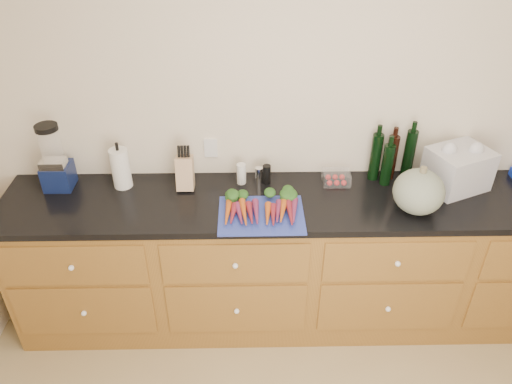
{
  "coord_description": "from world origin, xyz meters",
  "views": [
    {
      "loc": [
        -0.37,
        -1.07,
        2.59
      ],
      "look_at": [
        -0.33,
        1.2,
        1.06
      ],
      "focal_mm": 35.0,
      "sensor_mm": 36.0,
      "label": 1
    }
  ],
  "objects_px": {
    "squash": "(419,192)",
    "carrots": "(261,206)",
    "cutting_board": "(261,215)",
    "paper_towel": "(121,168)",
    "knife_block": "(185,173)",
    "tomato_box": "(336,177)",
    "blender_appliance": "(55,161)"
  },
  "relations": [
    {
      "from": "cutting_board",
      "to": "blender_appliance",
      "type": "distance_m",
      "value": 1.25
    },
    {
      "from": "tomato_box",
      "to": "cutting_board",
      "type": "bearing_deg",
      "value": -144.54
    },
    {
      "from": "carrots",
      "to": "squash",
      "type": "height_order",
      "value": "squash"
    },
    {
      "from": "blender_appliance",
      "to": "knife_block",
      "type": "xyz_separation_m",
      "value": [
        0.75,
        -0.02,
        -0.08
      ]
    },
    {
      "from": "carrots",
      "to": "knife_block",
      "type": "height_order",
      "value": "knife_block"
    },
    {
      "from": "cutting_board",
      "to": "carrots",
      "type": "height_order",
      "value": "carrots"
    },
    {
      "from": "paper_towel",
      "to": "tomato_box",
      "type": "bearing_deg",
      "value": 0.45
    },
    {
      "from": "blender_appliance",
      "to": "squash",
      "type": "bearing_deg",
      "value": -7.74
    },
    {
      "from": "paper_towel",
      "to": "tomato_box",
      "type": "distance_m",
      "value": 1.29
    },
    {
      "from": "knife_block",
      "to": "paper_towel",
      "type": "bearing_deg",
      "value": 176.98
    },
    {
      "from": "cutting_board",
      "to": "tomato_box",
      "type": "distance_m",
      "value": 0.57
    },
    {
      "from": "carrots",
      "to": "knife_block",
      "type": "xyz_separation_m",
      "value": [
        -0.44,
        0.26,
        0.06
      ]
    },
    {
      "from": "paper_towel",
      "to": "tomato_box",
      "type": "xyz_separation_m",
      "value": [
        1.29,
        0.01,
        -0.09
      ]
    },
    {
      "from": "squash",
      "to": "tomato_box",
      "type": "height_order",
      "value": "squash"
    },
    {
      "from": "paper_towel",
      "to": "knife_block",
      "type": "height_order",
      "value": "paper_towel"
    },
    {
      "from": "squash",
      "to": "blender_appliance",
      "type": "distance_m",
      "value": 2.08
    },
    {
      "from": "squash",
      "to": "blender_appliance",
      "type": "relative_size",
      "value": 0.69
    },
    {
      "from": "tomato_box",
      "to": "paper_towel",
      "type": "bearing_deg",
      "value": -179.55
    },
    {
      "from": "paper_towel",
      "to": "cutting_board",
      "type": "bearing_deg",
      "value": -21.26
    },
    {
      "from": "paper_towel",
      "to": "knife_block",
      "type": "xyz_separation_m",
      "value": [
        0.38,
        -0.02,
        -0.02
      ]
    },
    {
      "from": "carrots",
      "to": "squash",
      "type": "distance_m",
      "value": 0.87
    },
    {
      "from": "carrots",
      "to": "blender_appliance",
      "type": "relative_size",
      "value": 1.0
    },
    {
      "from": "cutting_board",
      "to": "carrots",
      "type": "bearing_deg",
      "value": 90.0
    },
    {
      "from": "squash",
      "to": "carrots",
      "type": "bearing_deg",
      "value": 179.86
    },
    {
      "from": "tomato_box",
      "to": "squash",
      "type": "bearing_deg",
      "value": -36.08
    },
    {
      "from": "carrots",
      "to": "blender_appliance",
      "type": "distance_m",
      "value": 1.24
    },
    {
      "from": "paper_towel",
      "to": "squash",
      "type": "bearing_deg",
      "value": -9.51
    },
    {
      "from": "squash",
      "to": "tomato_box",
      "type": "xyz_separation_m",
      "value": [
        -0.4,
        0.29,
        -0.09
      ]
    },
    {
      "from": "carrots",
      "to": "paper_towel",
      "type": "distance_m",
      "value": 0.87
    },
    {
      "from": "squash",
      "to": "paper_towel",
      "type": "bearing_deg",
      "value": 170.49
    },
    {
      "from": "cutting_board",
      "to": "knife_block",
      "type": "xyz_separation_m",
      "value": [
        -0.44,
        0.3,
        0.09
      ]
    },
    {
      "from": "paper_towel",
      "to": "knife_block",
      "type": "relative_size",
      "value": 1.23
    }
  ]
}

